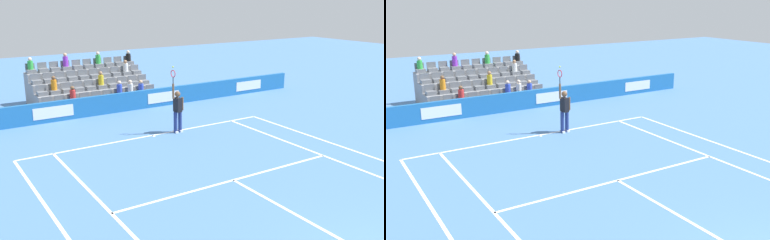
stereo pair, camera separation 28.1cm
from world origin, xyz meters
The scene contains 11 objects.
line_baseline centered at (0.00, -11.89, 0.00)m, with size 10.97×0.10×0.01m, color white.
line_service centered at (0.00, -6.40, 0.00)m, with size 8.23×0.10×0.01m, color white.
line_centre_service centered at (0.00, -3.20, 0.00)m, with size 0.10×6.40×0.01m, color white.
line_singles_sideline_left centered at (4.12, -5.95, 0.00)m, with size 0.10×11.89×0.01m, color white.
line_singles_sideline_right centered at (-4.12, -5.95, 0.00)m, with size 0.10×11.89×0.01m, color white.
line_doubles_sideline_left centered at (5.49, -5.95, 0.00)m, with size 0.10×11.89×0.01m, color white.
line_doubles_sideline_right centered at (-5.49, -5.95, 0.00)m, with size 0.10×11.89×0.01m, color white.
line_centre_mark centered at (0.00, -11.79, 0.00)m, with size 0.10×0.20×0.01m, color white.
sponsor_barrier centered at (0.00, -16.19, 0.48)m, with size 22.99×0.22×0.95m.
tennis_player centered at (-1.12, -11.71, 0.99)m, with size 0.53×0.38×2.85m.
stadium_stand centered at (0.00, -19.13, 0.69)m, with size 6.20×3.80×2.61m.
Camera 2 is at (7.82, 3.93, 5.63)m, focal length 41.41 mm.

